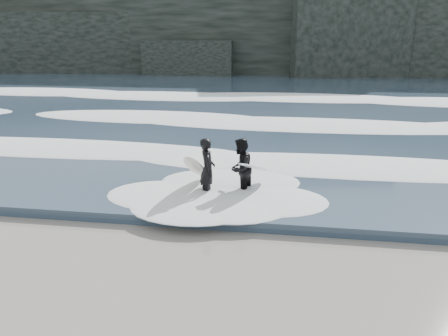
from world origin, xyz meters
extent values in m
plane|color=#746749|center=(0.00, 0.00, 0.00)|extent=(120.00, 120.00, 0.00)
cube|color=#2C3D4F|center=(0.00, 29.00, 0.15)|extent=(90.00, 52.00, 0.30)
cube|color=black|center=(0.00, 46.00, 5.00)|extent=(70.00, 9.00, 10.00)
ellipsoid|color=white|center=(0.00, 9.00, 0.40)|extent=(60.00, 3.20, 0.20)
ellipsoid|color=white|center=(0.00, 16.00, 0.42)|extent=(60.00, 4.00, 0.24)
ellipsoid|color=white|center=(0.00, 25.00, 0.45)|extent=(60.00, 4.80, 0.30)
imported|color=black|center=(0.93, 5.21, 0.98)|extent=(0.66, 0.82, 1.96)
ellipsoid|color=silver|center=(0.53, 5.26, 1.02)|extent=(0.61, 1.74, 1.21)
imported|color=black|center=(1.91, 5.46, 0.96)|extent=(0.95, 1.10, 1.92)
ellipsoid|color=silver|center=(2.33, 5.46, 1.03)|extent=(1.22, 1.99, 0.82)
camera|label=1|loc=(3.32, -7.31, 5.04)|focal=35.00mm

